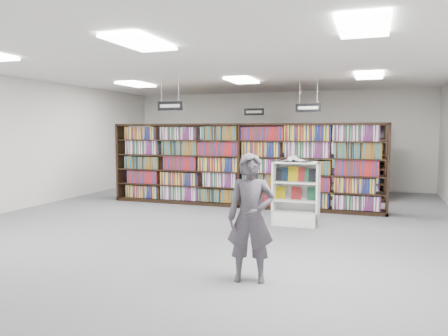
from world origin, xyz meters
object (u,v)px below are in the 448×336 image
(bookshelf_row_near, at_px, (242,165))
(open_book, at_px, (293,160))
(endcap_display, at_px, (296,203))
(shopper, at_px, (251,218))

(bookshelf_row_near, xyz_separation_m, open_book, (1.61, -1.71, 0.28))
(endcap_display, height_order, open_book, open_book)
(bookshelf_row_near, distance_m, open_book, 2.36)
(endcap_display, xyz_separation_m, open_book, (-0.07, 0.01, 0.87))
(endcap_display, relative_size, shopper, 0.79)
(open_book, bearing_deg, endcap_display, -4.75)
(endcap_display, bearing_deg, bookshelf_row_near, 133.76)
(endcap_display, bearing_deg, shopper, -90.10)
(bookshelf_row_near, relative_size, endcap_display, 5.40)
(shopper, bearing_deg, bookshelf_row_near, 96.36)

